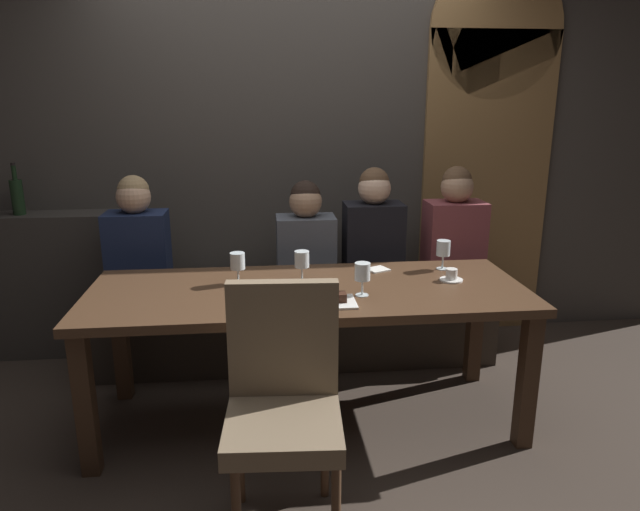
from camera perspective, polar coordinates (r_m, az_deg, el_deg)
name	(u,v)px	position (r m, az deg, el deg)	size (l,w,h in m)	color
ground	(309,418)	(3.22, -1.11, -15.82)	(9.00, 9.00, 0.00)	#382D26
back_wall_tiled	(292,123)	(3.97, -2.80, 12.99)	(6.00, 0.12, 3.00)	#423D38
arched_door	(488,142)	(4.21, 16.30, 10.71)	(0.90, 0.05, 2.55)	olive
back_counter	(62,284)	(4.18, -24.20, -2.56)	(1.10, 0.28, 0.95)	#38342F
dining_table	(308,304)	(2.93, -1.18, -4.87)	(2.20, 0.84, 0.74)	#412B1C
banquette_bench	(299,329)	(3.74, -2.07, -7.24)	(2.50, 0.44, 0.45)	#312A23
chair_near_side	(283,393)	(2.31, -3.65, -13.41)	(0.47, 0.47, 0.98)	#4C3321
diner_redhead	(138,244)	(3.61, -17.61, 1.08)	(0.36, 0.24, 0.78)	#192342
diner_bearded	(306,243)	(3.55, -1.41, 1.22)	(0.36, 0.24, 0.73)	#4C515B
diner_far_end	(373,236)	(3.59, 5.29, 1.92)	(0.36, 0.24, 0.81)	black
diner_near_end	(454,234)	(3.72, 13.13, 2.05)	(0.36, 0.24, 0.81)	brown
wine_bottle_dark_red	(17,196)	(4.10, -27.79, 5.26)	(0.08, 0.08, 0.33)	black
wine_glass_end_right	(443,249)	(3.26, 12.11, 0.65)	(0.08, 0.08, 0.16)	silver
wine_glass_far_left	(238,263)	(2.97, -8.17, -0.69)	(0.08, 0.08, 0.16)	silver
wine_glass_center_back	(302,261)	(2.97, -1.81, -0.53)	(0.08, 0.08, 0.16)	silver
wine_glass_near_left	(362,273)	(2.77, 4.22, -1.77)	(0.08, 0.08, 0.16)	silver
espresso_cup	(451,276)	(3.09, 12.88, -1.97)	(0.12, 0.12, 0.06)	white
dessert_plate	(336,300)	(2.69, 1.61, -4.45)	(0.19, 0.19, 0.05)	white
fork_on_table	(305,303)	(2.69, -1.46, -4.72)	(0.02, 0.17, 0.01)	silver
folded_napkin	(378,269)	(3.21, 5.75, -1.38)	(0.11, 0.10, 0.01)	silver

